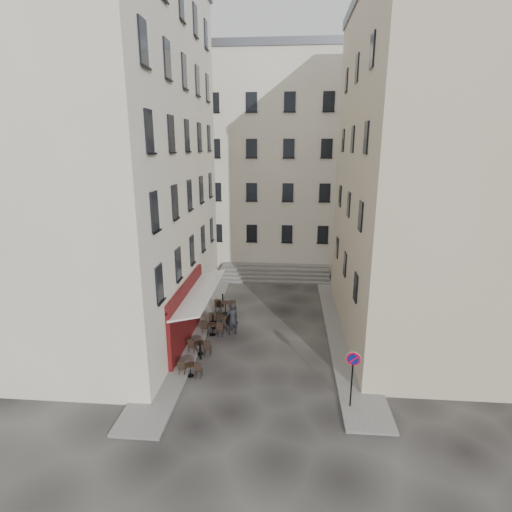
# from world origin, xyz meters

# --- Properties ---
(ground) EXTENTS (90.00, 90.00, 0.00)m
(ground) POSITION_xyz_m (0.00, 0.00, 0.00)
(ground) COLOR black
(ground) RESTS_ON ground
(sidewalk_left) EXTENTS (2.00, 22.00, 0.12)m
(sidewalk_left) POSITION_xyz_m (-4.50, 4.00, 0.06)
(sidewalk_left) COLOR slate
(sidewalk_left) RESTS_ON ground
(sidewalk_right) EXTENTS (2.00, 18.00, 0.12)m
(sidewalk_right) POSITION_xyz_m (4.50, 3.00, 0.06)
(sidewalk_right) COLOR slate
(sidewalk_right) RESTS_ON ground
(building_left) EXTENTS (12.20, 16.20, 20.60)m
(building_left) POSITION_xyz_m (-10.50, 3.00, 10.31)
(building_left) COLOR beige
(building_left) RESTS_ON ground
(building_right) EXTENTS (12.20, 14.20, 18.60)m
(building_right) POSITION_xyz_m (10.50, 3.50, 9.31)
(building_right) COLOR tan
(building_right) RESTS_ON ground
(building_back) EXTENTS (18.20, 10.20, 18.60)m
(building_back) POSITION_xyz_m (-1.00, 19.00, 9.31)
(building_back) COLOR beige
(building_back) RESTS_ON ground
(cafe_storefront) EXTENTS (1.74, 7.30, 3.50)m
(cafe_storefront) POSITION_xyz_m (-4.32, 1.00, 1.88)
(cafe_storefront) COLOR #480F0A
(cafe_storefront) RESTS_ON ground
(stone_steps) EXTENTS (9.00, 3.15, 0.80)m
(stone_steps) POSITION_xyz_m (0.00, 12.57, 0.40)
(stone_steps) COLOR #595754
(stone_steps) RESTS_ON ground
(bollard_near) EXTENTS (0.12, 0.12, 0.98)m
(bollard_near) POSITION_xyz_m (-3.25, -1.00, 0.53)
(bollard_near) COLOR black
(bollard_near) RESTS_ON ground
(bollard_mid) EXTENTS (0.12, 0.12, 0.98)m
(bollard_mid) POSITION_xyz_m (-3.25, 2.50, 0.53)
(bollard_mid) COLOR black
(bollard_mid) RESTS_ON ground
(bollard_far) EXTENTS (0.12, 0.12, 0.98)m
(bollard_far) POSITION_xyz_m (-3.25, 6.00, 0.53)
(bollard_far) COLOR black
(bollard_far) RESTS_ON ground
(no_parking_sign) EXTENTS (0.59, 0.15, 2.61)m
(no_parking_sign) POSITION_xyz_m (3.87, -4.43, 1.85)
(no_parking_sign) COLOR black
(no_parking_sign) RESTS_ON ground
(bistro_table_a) EXTENTS (1.14, 0.54, 0.80)m
(bistro_table_a) POSITION_xyz_m (-3.37, -2.61, 0.41)
(bistro_table_a) COLOR black
(bistro_table_a) RESTS_ON ground
(bistro_table_b) EXTENTS (1.23, 0.57, 0.86)m
(bistro_table_b) POSITION_xyz_m (-3.40, -0.51, 0.44)
(bistro_table_b) COLOR black
(bistro_table_b) RESTS_ON ground
(bistro_table_c) EXTENTS (1.28, 0.60, 0.90)m
(bistro_table_c) POSITION_xyz_m (-3.14, 1.73, 0.46)
(bistro_table_c) COLOR black
(bistro_table_c) RESTS_ON ground
(bistro_table_d) EXTENTS (1.43, 0.67, 1.01)m
(bistro_table_d) POSITION_xyz_m (-2.77, 2.67, 0.51)
(bistro_table_d) COLOR black
(bistro_table_d) RESTS_ON ground
(bistro_table_e) EXTENTS (1.43, 0.67, 1.00)m
(bistro_table_e) POSITION_xyz_m (-2.88, 4.90, 0.51)
(bistro_table_e) COLOR black
(bistro_table_e) RESTS_ON ground
(pedestrian) EXTENTS (0.85, 0.76, 1.96)m
(pedestrian) POSITION_xyz_m (-2.01, 1.99, 0.98)
(pedestrian) COLOR black
(pedestrian) RESTS_ON ground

